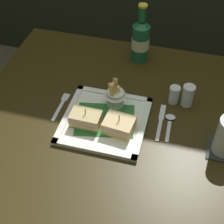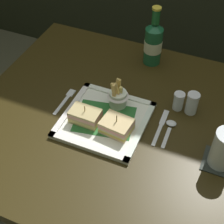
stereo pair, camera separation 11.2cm
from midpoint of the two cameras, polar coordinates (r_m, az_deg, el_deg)
name	(u,v)px [view 2 (the right image)]	position (r m, az deg, el deg)	size (l,w,h in m)	color
ground_plane	(117,223)	(1.80, 2.71, -18.21)	(6.00, 6.00, 0.00)	brown
dining_table	(119,146)	(1.27, 3.66, -5.93)	(1.03, 0.91, 0.77)	#2E240C
square_plate	(105,120)	(1.14, 1.57, -1.48)	(0.28, 0.28, 0.02)	white
sandwich_half_left	(85,116)	(1.12, -1.67, -0.82)	(0.10, 0.07, 0.07)	tan
sandwich_half_right	(117,126)	(1.09, 3.72, -2.51)	(0.10, 0.09, 0.07)	#DCB384
fries_cup	(118,96)	(1.16, 3.77, 2.58)	(0.08, 0.08, 0.11)	white
beer_bottle	(153,42)	(1.36, 9.37, 11.38)	(0.07, 0.07, 0.24)	#1D5833
drink_coaster	(219,162)	(1.11, 20.42, -8.07)	(0.10, 0.10, 0.00)	#252B25
water_glass	(223,151)	(1.07, 21.19, -6.27)	(0.07, 0.07, 0.13)	silver
fork	(65,100)	(1.22, -5.26, 1.90)	(0.02, 0.14, 0.00)	silver
knife	(161,126)	(1.15, 11.01, -2.41)	(0.02, 0.17, 0.00)	silver
spoon	(170,127)	(1.15, 12.52, -2.59)	(0.03, 0.12, 0.01)	silver
salt_shaker	(178,102)	(1.21, 13.74, 1.52)	(0.04, 0.04, 0.07)	silver
pepper_shaker	(192,104)	(1.20, 15.93, 1.11)	(0.04, 0.04, 0.08)	silver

